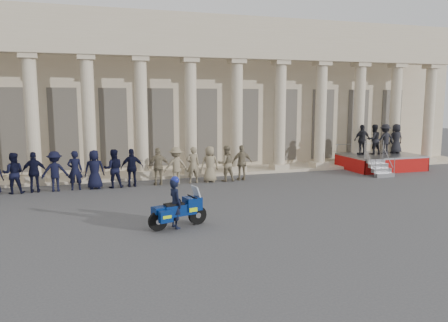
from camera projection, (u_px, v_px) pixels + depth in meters
ground at (207, 215)px, 15.75m from camera, size 90.00×90.00×0.00m
building at (148, 93)px, 29.04m from camera, size 40.00×12.50×9.00m
officer_rank at (76, 170)px, 19.98m from camera, size 16.84×0.69×1.82m
reviewing_stand at (381, 145)px, 25.93m from camera, size 4.34×4.14×2.66m
motorcycle at (179, 210)px, 14.17m from camera, size 2.02×1.04×1.31m
rider at (175, 202)px, 14.07m from camera, size 0.52×0.67×1.71m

